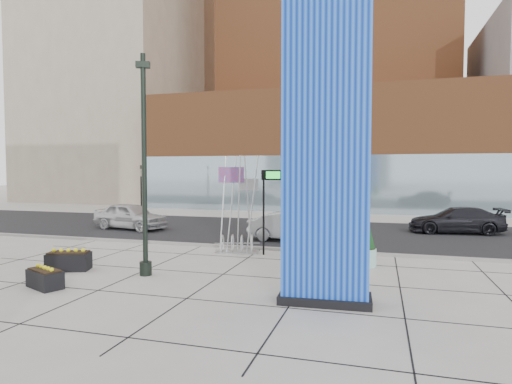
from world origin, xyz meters
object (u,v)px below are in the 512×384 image
(car_silver_mid, at_px, (292,227))
(lamp_post, at_px, (145,186))
(concrete_bollard, at_px, (81,255))
(overhead_street_sign, at_px, (278,182))
(blue_pylon, at_px, (326,156))
(car_white_west, at_px, (130,216))
(public_art_sculpture, at_px, (237,227))

(car_silver_mid, bearing_deg, lamp_post, 161.67)
(concrete_bollard, height_order, car_silver_mid, car_silver_mid)
(lamp_post, xyz_separation_m, overhead_street_sign, (3.70, 4.68, 0.03))
(blue_pylon, xyz_separation_m, car_silver_mid, (-2.92, 9.90, -3.37))
(car_white_west, relative_size, car_silver_mid, 1.07)
(blue_pylon, relative_size, public_art_sculpture, 1.94)
(lamp_post, relative_size, car_white_west, 1.59)
(overhead_street_sign, height_order, car_silver_mid, overhead_street_sign)
(concrete_bollard, distance_m, overhead_street_sign, 8.63)
(concrete_bollard, bearing_deg, lamp_post, -17.12)
(overhead_street_sign, bearing_deg, lamp_post, -131.08)
(lamp_post, bearing_deg, public_art_sculpture, 69.86)
(car_white_west, bearing_deg, public_art_sculpture, -109.93)
(blue_pylon, bearing_deg, public_art_sculpture, 123.75)
(concrete_bollard, bearing_deg, car_silver_mid, 45.87)
(concrete_bollard, relative_size, car_silver_mid, 0.14)
(public_art_sculpture, relative_size, car_white_west, 0.90)
(overhead_street_sign, relative_size, car_white_west, 0.76)
(public_art_sculpture, xyz_separation_m, concrete_bollard, (-5.40, -3.76, -0.84))
(lamp_post, distance_m, overhead_street_sign, 5.96)
(blue_pylon, distance_m, car_white_west, 18.04)
(public_art_sculpture, xyz_separation_m, car_silver_mid, (1.79, 3.65, -0.40))
(public_art_sculpture, distance_m, overhead_street_sign, 2.81)
(lamp_post, height_order, public_art_sculpture, lamp_post)
(blue_pylon, distance_m, overhead_street_sign, 6.74)
(car_white_west, bearing_deg, lamp_post, -134.46)
(public_art_sculpture, relative_size, car_silver_mid, 0.96)
(blue_pylon, xyz_separation_m, public_art_sculpture, (-4.71, 6.25, -2.97))
(concrete_bollard, height_order, overhead_street_sign, overhead_street_sign)
(concrete_bollard, distance_m, car_silver_mid, 10.33)
(blue_pylon, height_order, car_silver_mid, blue_pylon)
(blue_pylon, height_order, lamp_post, blue_pylon)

